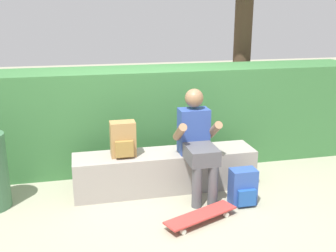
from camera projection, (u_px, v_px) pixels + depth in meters
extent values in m
plane|color=gray|center=(173.00, 202.00, 4.41)|extent=(24.00, 24.00, 0.00)
cube|color=gray|center=(165.00, 170.00, 4.69)|extent=(2.13, 0.46, 0.46)
cube|color=#2D4793|center=(194.00, 131.00, 4.56)|extent=(0.34, 0.22, 0.52)
sphere|color=#8C6647|center=(194.00, 98.00, 4.45)|extent=(0.21, 0.21, 0.21)
cube|color=#4C4C51|center=(201.00, 154.00, 4.32)|extent=(0.32, 0.40, 0.17)
cylinder|color=#4C4C51|center=(197.00, 187.00, 4.25)|extent=(0.11, 0.11, 0.46)
cylinder|color=#4C4C51|center=(213.00, 186.00, 4.29)|extent=(0.11, 0.11, 0.46)
cylinder|color=#8C6647|center=(180.00, 132.00, 4.37)|extent=(0.09, 0.33, 0.27)
cylinder|color=#8C6647|center=(214.00, 130.00, 4.46)|extent=(0.09, 0.33, 0.27)
cube|color=#BC3833|center=(201.00, 215.00, 3.97)|extent=(0.81, 0.49, 0.02)
cylinder|color=silver|center=(216.00, 209.00, 4.20)|extent=(0.06, 0.05, 0.05)
cylinder|color=silver|center=(226.00, 215.00, 4.08)|extent=(0.06, 0.05, 0.05)
cylinder|color=silver|center=(174.00, 225.00, 3.89)|extent=(0.06, 0.05, 0.05)
cylinder|color=silver|center=(183.00, 232.00, 3.77)|extent=(0.06, 0.05, 0.05)
cube|color=#A37A47|center=(123.00, 139.00, 4.47)|extent=(0.28, 0.18, 0.40)
cube|color=olive|center=(124.00, 149.00, 4.38)|extent=(0.20, 0.05, 0.18)
cube|color=#2D4C99|center=(243.00, 186.00, 4.33)|extent=(0.28, 0.18, 0.40)
cube|color=#204D9A|center=(247.00, 198.00, 4.25)|extent=(0.20, 0.05, 0.18)
cube|color=#366C37|center=(143.00, 117.00, 5.40)|extent=(6.13, 0.79, 1.31)
cylinder|color=#473323|center=(242.00, 43.00, 6.34)|extent=(0.28, 0.28, 3.10)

